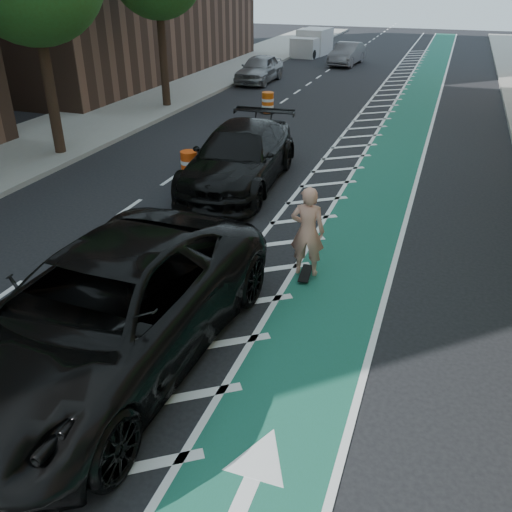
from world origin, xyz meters
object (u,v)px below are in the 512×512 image
at_px(skateboarder, 308,231).
at_px(suv_near, 105,312).
at_px(barrel_a, 189,166).
at_px(suv_far, 240,157).

height_order(skateboarder, suv_near, skateboarder).
distance_m(skateboarder, barrel_a, 6.78).
bearing_deg(suv_far, barrel_a, -179.55).
bearing_deg(barrel_a, suv_far, 4.20).
xyz_separation_m(skateboarder, suv_far, (-3.31, 4.74, -0.20)).
distance_m(suv_near, barrel_a, 8.78).
bearing_deg(suv_near, skateboarder, 60.78).
height_order(skateboarder, suv_far, skateboarder).
bearing_deg(suv_near, suv_far, 99.11).
height_order(suv_near, barrel_a, suv_near).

